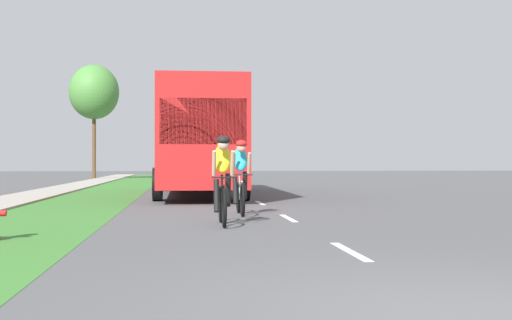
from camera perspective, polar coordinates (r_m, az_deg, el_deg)
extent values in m
plane|color=#4C4C4F|center=(24.87, -1.25, -2.75)|extent=(120.00, 120.00, 0.00)
cube|color=#38722D|center=(24.94, -12.36, -2.73)|extent=(2.67, 70.00, 0.01)
cube|color=#9E998E|center=(25.27, -17.27, -2.69)|extent=(1.67, 70.00, 0.10)
cube|color=white|center=(8.72, 7.81, -7.53)|extent=(0.12, 1.80, 0.01)
cube|color=white|center=(13.69, 2.69, -4.85)|extent=(0.12, 1.80, 0.01)
cube|color=white|center=(18.73, 0.33, -3.58)|extent=(0.12, 1.80, 0.01)
cube|color=white|center=(23.79, -1.03, -2.85)|extent=(0.12, 1.80, 0.01)
cube|color=white|center=(28.86, -1.91, -2.38)|extent=(0.12, 1.80, 0.01)
cube|color=white|center=(33.94, -2.53, -2.05)|extent=(0.12, 1.80, 0.01)
cube|color=white|center=(39.02, -2.99, -1.80)|extent=(0.12, 1.80, 0.01)
cube|color=white|center=(44.10, -3.34, -1.61)|extent=(0.12, 1.80, 0.01)
cube|color=white|center=(49.18, -3.61, -1.46)|extent=(0.12, 1.80, 0.01)
cube|color=white|center=(54.27, -3.84, -1.34)|extent=(0.12, 1.80, 0.01)
cylinder|color=red|center=(10.46, -20.39, -4.17)|extent=(0.12, 0.09, 0.09)
torus|color=black|center=(12.70, -2.94, -3.69)|extent=(0.06, 0.68, 0.68)
torus|color=black|center=(11.67, -2.66, -4.01)|extent=(0.06, 0.68, 0.68)
cylinder|color=black|center=(12.08, -2.78, -3.02)|extent=(0.04, 0.59, 0.43)
cylinder|color=black|center=(12.35, -2.85, -2.49)|extent=(0.04, 0.04, 0.55)
cylinder|color=black|center=(12.11, -2.79, -1.45)|extent=(0.03, 0.55, 0.03)
cylinder|color=black|center=(11.66, -2.67, -1.45)|extent=(0.42, 0.02, 0.02)
ellipsoid|color=yellow|center=(12.18, -2.81, 0.11)|extent=(0.30, 0.54, 0.63)
sphere|color=tan|center=(11.90, -2.74, 1.27)|extent=(0.20, 0.20, 0.20)
ellipsoid|color=black|center=(11.91, -2.74, 1.66)|extent=(0.24, 0.28, 0.16)
cylinder|color=tan|center=(11.89, -3.51, -0.27)|extent=(0.07, 0.26, 0.45)
cylinder|color=tan|center=(11.91, -1.97, -0.27)|extent=(0.07, 0.26, 0.45)
cylinder|color=black|center=(12.27, -3.30, -2.98)|extent=(0.10, 0.30, 0.60)
cylinder|color=black|center=(12.23, -2.35, -2.52)|extent=(0.10, 0.25, 0.61)
torus|color=black|center=(15.05, -1.47, -3.14)|extent=(0.06, 0.68, 0.68)
torus|color=black|center=(14.02, -1.13, -3.36)|extent=(0.06, 0.68, 0.68)
cylinder|color=#A5A8AD|center=(14.43, -1.28, -2.55)|extent=(0.04, 0.59, 0.43)
cylinder|color=#A5A8AD|center=(14.70, -1.37, -2.12)|extent=(0.04, 0.04, 0.55)
cylinder|color=#A5A8AD|center=(14.47, -1.29, -1.24)|extent=(0.03, 0.55, 0.03)
cylinder|color=black|center=(14.02, -1.14, -1.23)|extent=(0.42, 0.02, 0.02)
ellipsoid|color=#26A5CC|center=(14.53, -1.31, 0.07)|extent=(0.30, 0.54, 0.63)
sphere|color=tan|center=(14.26, -1.22, 1.04)|extent=(0.20, 0.20, 0.20)
ellipsoid|color=red|center=(14.26, -1.22, 1.36)|extent=(0.24, 0.28, 0.16)
cylinder|color=tan|center=(14.24, -1.86, -0.25)|extent=(0.07, 0.26, 0.45)
cylinder|color=tan|center=(14.27, -0.58, -0.25)|extent=(0.07, 0.26, 0.45)
cylinder|color=black|center=(14.62, -1.73, -2.52)|extent=(0.10, 0.30, 0.60)
cylinder|color=black|center=(14.58, -0.93, -2.14)|extent=(0.10, 0.25, 0.61)
cube|color=red|center=(23.57, -4.80, 1.80)|extent=(2.50, 11.60, 3.10)
cube|color=#1E2833|center=(23.59, -4.80, 2.77)|extent=(2.52, 10.67, 0.64)
cube|color=#1E2833|center=(17.82, -4.41, 3.24)|extent=(2.25, 0.06, 1.20)
cylinder|color=black|center=(19.81, -8.19, -2.02)|extent=(0.28, 0.96, 0.96)
cylinder|color=black|center=(19.87, -0.96, -2.01)|extent=(0.28, 0.96, 0.96)
cylinder|color=black|center=(26.76, -7.63, -1.53)|extent=(0.28, 0.96, 0.96)
cylinder|color=black|center=(26.81, -2.28, -1.53)|extent=(0.28, 0.96, 0.96)
cube|color=#194C2D|center=(39.25, -4.85, -0.62)|extent=(1.90, 4.70, 1.00)
cube|color=#194C2D|center=(39.45, -4.86, 0.43)|extent=(1.71, 2.91, 0.52)
cube|color=#1E2833|center=(38.19, -4.82, 0.27)|extent=(1.56, 0.08, 0.44)
cylinder|color=black|center=(37.84, -6.25, -1.31)|extent=(0.25, 0.72, 0.72)
cylinder|color=black|center=(37.88, -3.37, -1.31)|extent=(0.25, 0.72, 0.72)
cylinder|color=black|center=(40.66, -6.23, -1.23)|extent=(0.25, 0.72, 0.72)
cylinder|color=black|center=(40.70, -3.55, -1.23)|extent=(0.25, 0.72, 0.72)
cylinder|color=brown|center=(45.79, -13.33, 1.19)|extent=(0.24, 0.24, 4.39)
ellipsoid|color=#478438|center=(46.00, -13.32, 5.53)|extent=(3.22, 3.22, 3.54)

